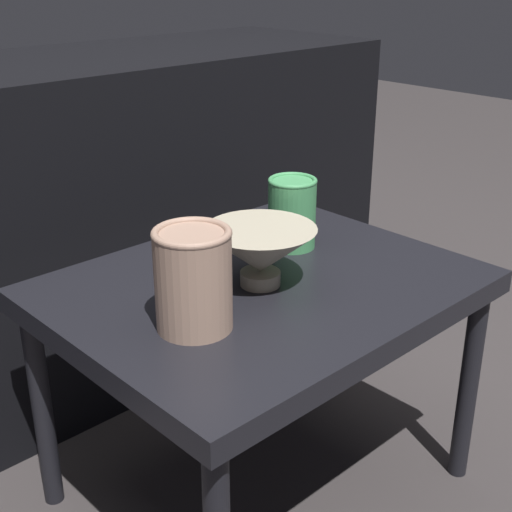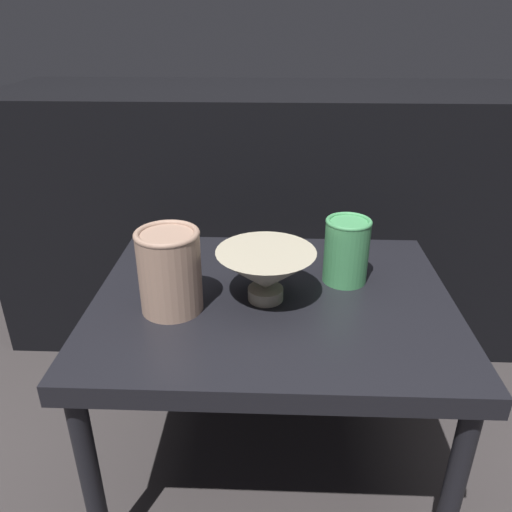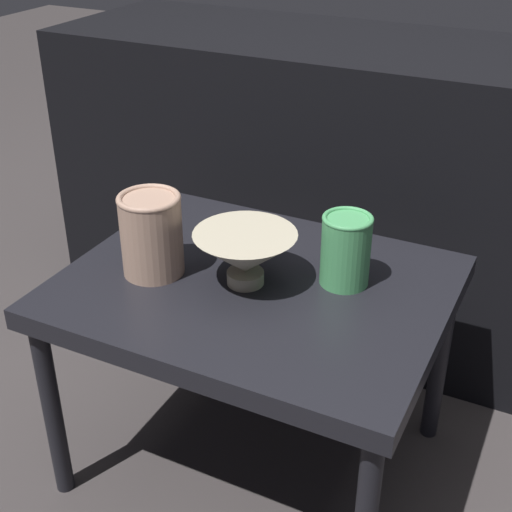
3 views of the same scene
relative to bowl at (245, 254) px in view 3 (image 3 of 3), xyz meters
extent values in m
plane|color=#383333|center=(0.01, 0.01, -0.51)|extent=(8.00, 8.00, 0.00)
cube|color=black|center=(0.01, 0.01, -0.08)|extent=(0.70, 0.56, 0.04)
cylinder|color=black|center=(-0.30, -0.23, -0.30)|extent=(0.04, 0.04, 0.41)
cylinder|color=black|center=(-0.30, 0.26, -0.30)|extent=(0.04, 0.04, 0.41)
cylinder|color=black|center=(0.33, 0.26, -0.30)|extent=(0.04, 0.04, 0.41)
cube|color=black|center=(0.01, 0.65, -0.13)|extent=(1.61, 0.50, 0.75)
cylinder|color=#B2A88E|center=(0.00, 0.00, -0.05)|extent=(0.07, 0.07, 0.02)
cone|color=#B2A88E|center=(0.00, 0.00, 0.00)|extent=(0.19, 0.19, 0.08)
cylinder|color=tan|center=(-0.17, -0.04, 0.01)|extent=(0.11, 0.11, 0.15)
torus|color=tan|center=(-0.17, -0.04, 0.09)|extent=(0.12, 0.12, 0.01)
cylinder|color=#47995B|center=(0.16, 0.08, 0.00)|extent=(0.09, 0.09, 0.13)
torus|color=#47995B|center=(0.16, 0.08, 0.07)|extent=(0.09, 0.09, 0.01)
camera|label=1|loc=(-0.76, -0.79, 0.46)|focal=50.00mm
camera|label=2|loc=(0.01, -0.83, 0.44)|focal=35.00mm
camera|label=3|loc=(0.52, -1.00, 0.63)|focal=50.00mm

